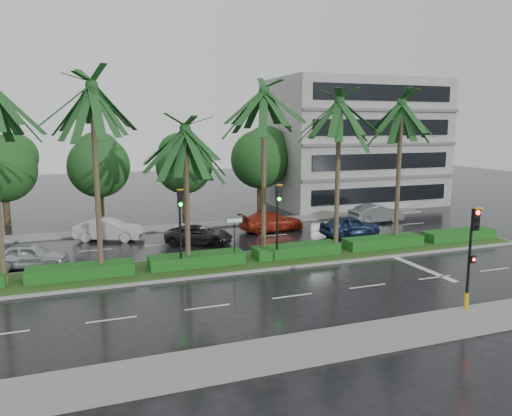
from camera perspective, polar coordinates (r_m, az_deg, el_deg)
name	(u,v)px	position (r m, az deg, el deg)	size (l,w,h in m)	color
ground	(255,267)	(27.62, -0.16, -6.78)	(120.00, 120.00, 0.00)	black
near_sidewalk	(353,340)	(18.95, 10.98, -14.62)	(40.00, 2.40, 0.12)	gray
far_sidewalk	(201,225)	(38.76, -6.34, -1.98)	(40.00, 2.00, 0.12)	gray
median	(248,261)	(28.50, -0.87, -6.09)	(36.00, 4.00, 0.15)	gray
hedge	(248,255)	(28.41, -0.87, -5.37)	(35.20, 1.40, 0.60)	#164E17
lane_markings	(308,264)	(28.41, 5.93, -6.35)	(34.00, 13.06, 0.01)	silver
palm_row	(226,112)	(27.08, -3.46, 10.92)	(26.30, 4.20, 10.30)	#3F3524
signal_near	(471,254)	(22.32, 23.39, -4.88)	(0.34, 0.45, 4.36)	black
signal_median_left	(180,217)	(26.13, -8.65, -1.07)	(0.34, 0.42, 4.36)	black
signal_median_right	(278,211)	(27.75, 2.52, -0.35)	(0.34, 0.42, 4.36)	black
street_sign	(234,229)	(27.23, -2.49, -2.42)	(0.95, 0.09, 2.60)	black
bg_trees	(199,159)	(43.84, -6.56, 5.63)	(33.27, 5.59, 8.07)	#3B301B
building	(353,143)	(50.27, 11.04, 7.35)	(16.00, 10.00, 12.00)	gray
car_silver	(31,256)	(29.96, -24.35, -5.00)	(3.98, 1.60, 1.36)	#BABCC2
car_white	(109,229)	(35.19, -16.49, -2.37)	(4.49, 1.57, 1.48)	#BABABA
car_darkgrey	(199,235)	(32.90, -6.52, -3.07)	(4.41, 2.03, 1.23)	black
car_red	(272,221)	(36.73, 1.83, -1.54)	(4.87, 1.98, 1.41)	maroon
car_blue	(350,226)	(35.64, 10.70, -2.01)	(4.27, 1.72, 1.45)	#182949
car_grey	(376,214)	(40.96, 13.55, -0.62)	(4.42, 1.54, 1.46)	#4E5153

